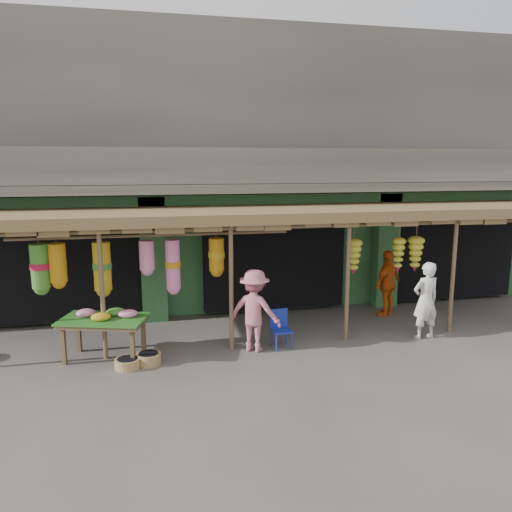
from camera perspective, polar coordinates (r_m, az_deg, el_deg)
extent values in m
plane|color=#514C47|center=(10.99, 4.89, -9.51)|extent=(80.00, 80.00, 0.00)
cube|color=gray|center=(15.21, -0.53, 15.26)|extent=(16.00, 6.00, 4.00)
cube|color=#2D6033|center=(15.48, -0.62, 2.19)|extent=(16.00, 5.70, 3.00)
cube|color=gray|center=(11.91, 2.79, 7.85)|extent=(16.00, 0.90, 0.22)
cube|color=gray|center=(11.51, 3.33, 10.24)|extent=(16.00, 0.10, 0.80)
cube|color=#2D6033|center=(12.32, 2.29, 6.32)|extent=(16.00, 0.35, 0.35)
cube|color=yellow|center=(12.02, -21.47, 5.00)|extent=(1.70, 0.06, 0.55)
cube|color=#B21414|center=(11.98, -21.49, 4.98)|extent=(1.30, 0.02, 0.30)
cube|color=black|center=(13.22, -20.36, -0.62)|extent=(3.60, 2.00, 2.50)
cube|color=black|center=(13.43, 1.23, 0.23)|extent=(3.60, 2.00, 2.50)
cube|color=black|center=(15.37, 19.68, 0.93)|extent=(3.60, 2.00, 2.50)
cube|color=#2D6033|center=(12.11, -11.63, -0.42)|extent=(0.60, 0.35, 3.00)
cube|color=#2D6033|center=(13.55, 14.63, 0.62)|extent=(0.60, 0.35, 3.00)
cylinder|color=brown|center=(10.00, -17.16, -4.20)|extent=(0.09, 0.09, 2.60)
cylinder|color=brown|center=(10.08, -2.85, -3.60)|extent=(0.09, 0.09, 2.60)
cylinder|color=brown|center=(10.76, 10.41, -2.85)|extent=(0.09, 0.09, 2.60)
cylinder|color=brown|center=(11.94, 21.58, -2.10)|extent=(0.09, 0.09, 2.60)
cylinder|color=brown|center=(10.13, 4.09, 3.36)|extent=(12.90, 0.08, 0.08)
cylinder|color=brown|center=(10.15, -11.67, 2.32)|extent=(5.50, 0.06, 0.06)
cube|color=brown|center=(11.23, 3.76, 5.01)|extent=(14.00, 2.70, 0.22)
cube|color=brown|center=(10.24, -21.13, -9.64)|extent=(0.10, 0.10, 0.71)
cube|color=brown|center=(9.75, -13.92, -10.25)|extent=(0.10, 0.10, 0.71)
cube|color=brown|center=(10.81, -19.59, -8.47)|extent=(0.10, 0.10, 0.71)
cube|color=brown|center=(10.34, -12.74, -8.97)|extent=(0.10, 0.10, 0.71)
cube|color=brown|center=(10.14, -17.03, -7.19)|extent=(1.75, 1.31, 0.07)
cube|color=#26661E|center=(10.12, -17.05, -6.89)|extent=(1.82, 1.37, 0.03)
ellipsoid|color=pink|center=(10.34, -18.86, -6.17)|extent=(0.37, 0.31, 0.16)
ellipsoid|color=gold|center=(10.00, -17.31, -6.66)|extent=(0.37, 0.31, 0.16)
ellipsoid|color=pink|center=(10.06, -14.42, -6.39)|extent=(0.37, 0.31, 0.16)
ellipsoid|color=#498D2F|center=(10.24, -15.74, -6.17)|extent=(0.37, 0.31, 0.16)
cylinder|color=#172897|center=(10.25, 2.36, -9.93)|extent=(0.03, 0.03, 0.36)
cylinder|color=#172897|center=(10.35, 4.08, -9.74)|extent=(0.03, 0.03, 0.36)
cylinder|color=#172897|center=(10.54, 1.79, -9.34)|extent=(0.03, 0.03, 0.36)
cylinder|color=#172897|center=(10.64, 3.46, -9.16)|extent=(0.03, 0.03, 0.36)
cube|color=#172897|center=(10.38, 2.93, -8.52)|extent=(0.40, 0.40, 0.04)
cube|color=#172897|center=(10.47, 2.62, -7.10)|extent=(0.38, 0.06, 0.40)
cylinder|color=#9C6946|center=(9.81, -14.46, -11.79)|extent=(0.61, 0.61, 0.18)
cylinder|color=olive|center=(9.90, -12.17, -11.39)|extent=(0.61, 0.61, 0.21)
imported|color=silver|center=(11.42, 18.82, -4.82)|extent=(0.66, 0.48, 1.69)
imported|color=#D85814|center=(12.80, 14.82, -3.02)|extent=(1.05, 0.86, 1.67)
imported|color=#C76980|center=(10.11, -0.17, -6.25)|extent=(1.25, 1.11, 1.68)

